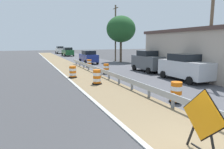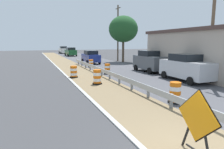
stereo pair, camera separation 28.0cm
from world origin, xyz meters
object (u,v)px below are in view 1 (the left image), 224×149
traffic_barrel_mid (73,72)px  car_trailing_far_lane (89,57)px  traffic_barrel_nearest (176,93)px  traffic_barrel_close (97,78)px  traffic_barrel_farther (89,64)px  utility_pole_near (212,21)px  traffic_barrel_far (106,69)px  warning_sign_diamond (203,118)px  car_lead_near_lane (68,52)px  car_trailing_near_lane (185,67)px  utility_pole_mid (115,33)px  car_mid_far_lane (148,61)px  car_lead_far_lane (60,50)px

traffic_barrel_mid → car_trailing_far_lane: car_trailing_far_lane is taller
traffic_barrel_nearest → traffic_barrel_close: (-2.32, 6.03, 0.00)m
traffic_barrel_farther → utility_pole_near: (5.76, -13.18, 4.32)m
traffic_barrel_nearest → traffic_barrel_far: 10.36m
warning_sign_diamond → car_lead_near_lane: 42.95m
car_lead_near_lane → car_trailing_far_lane: (-0.27, -17.95, -0.02)m
warning_sign_diamond → car_trailing_near_lane: car_trailing_near_lane is taller
utility_pole_mid → traffic_barrel_nearest: bearing=-106.2°
traffic_barrel_farther → car_mid_far_lane: 7.90m
traffic_barrel_mid → traffic_barrel_far: bearing=13.3°
car_trailing_far_lane → traffic_barrel_mid: bearing=155.6°
traffic_barrel_far → car_mid_far_lane: bearing=-2.7°
car_mid_far_lane → warning_sign_diamond: bearing=-29.6°
traffic_barrel_nearest → traffic_barrel_close: traffic_barrel_close is taller
traffic_barrel_far → car_mid_far_lane: car_mid_far_lane is taller
traffic_barrel_nearest → car_lead_far_lane: (1.49, 49.42, 0.52)m
traffic_barrel_far → traffic_barrel_farther: (0.06, 6.14, -0.03)m
traffic_barrel_nearest → utility_pole_near: (5.94, 3.33, 4.25)m
car_lead_near_lane → car_trailing_near_lane: size_ratio=1.01×
utility_pole_near → car_lead_far_lane: bearing=95.5°
traffic_barrel_mid → traffic_barrel_farther: traffic_barrel_mid is taller
traffic_barrel_nearest → car_lead_near_lane: (1.60, 38.57, 0.49)m
traffic_barrel_far → car_mid_far_lane: size_ratio=0.25×
car_lead_far_lane → utility_pole_mid: (5.10, -26.78, 3.68)m
traffic_barrel_farther → car_lead_far_lane: size_ratio=0.22×
traffic_barrel_mid → traffic_barrel_far: traffic_barrel_mid is taller
utility_pole_near → traffic_barrel_far: bearing=129.6°
traffic_barrel_mid → car_trailing_near_lane: bearing=-30.9°
traffic_barrel_nearest → car_trailing_far_lane: (1.33, 20.63, 0.47)m
traffic_barrel_farther → car_mid_far_lane: (4.64, -6.36, 0.69)m
car_lead_far_lane → utility_pole_near: (4.46, -46.10, 3.74)m
car_lead_near_lane → car_trailing_far_lane: car_lead_near_lane is taller
traffic_barrel_farther → utility_pole_mid: 9.84m
traffic_barrel_close → car_trailing_near_lane: car_trailing_near_lane is taller
traffic_barrel_mid → traffic_barrel_far: (3.53, 0.83, -0.01)m
warning_sign_diamond → car_mid_far_lane: (7.50, 14.30, 0.08)m
car_mid_far_lane → utility_pole_mid: bearing=170.0°
traffic_barrel_nearest → traffic_barrel_far: bearing=89.3°
traffic_barrel_nearest → warning_sign_diamond: bearing=-122.8°
traffic_barrel_far → car_lead_far_lane: (1.36, 39.06, 0.56)m
traffic_barrel_close → traffic_barrel_mid: size_ratio=1.06×
car_trailing_near_lane → traffic_barrel_close: bearing=-101.0°
utility_pole_mid → car_mid_far_lane: bearing=-98.0°
traffic_barrel_farther → utility_pole_mid: bearing=43.8°
car_lead_near_lane → car_trailing_near_lane: (3.22, -33.95, 0.11)m
traffic_barrel_far → car_lead_near_lane: (1.47, 28.21, 0.53)m
traffic_barrel_far → car_lead_near_lane: car_lead_near_lane is taller
car_trailing_near_lane → warning_sign_diamond: bearing=-40.3°
car_lead_near_lane → utility_pole_mid: 17.10m
warning_sign_diamond → car_lead_far_lane: bearing=-94.1°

